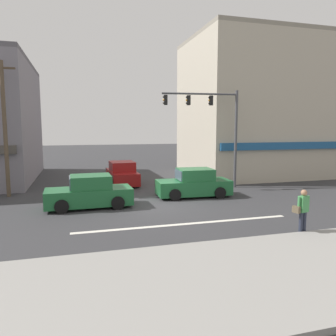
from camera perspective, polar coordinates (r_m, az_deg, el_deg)
ground_plane at (r=16.65m, az=-0.77°, el=-6.38°), size 120.00×120.00×0.00m
lane_marking_stripe at (r=13.42m, az=3.15°, el=-9.70°), size 9.00×0.24×0.01m
sidewalk_curb at (r=9.11m, az=13.90°, el=-17.74°), size 40.00×5.00×0.16m
building_right_corner at (r=28.20m, az=15.04°, el=10.05°), size 10.84×8.89×10.93m
street_tree at (r=25.31m, az=12.01°, el=6.67°), size 3.09×3.09×5.34m
utility_pole_near_left at (r=20.26m, az=-26.54°, el=6.36°), size 1.40×0.22×7.47m
utility_pole_far_right at (r=27.11m, az=11.08°, el=6.85°), size 1.40×0.22×7.38m
traffic_light_mast at (r=21.11m, az=8.44°, el=8.15°), size 4.87×0.73×6.20m
sedan_parked_curbside at (r=22.58m, az=-8.01°, el=-1.06°), size 1.99×4.16×1.58m
sedan_crossing_center at (r=18.49m, az=4.50°, el=-2.80°), size 4.18×2.05×1.58m
sedan_crossing_leftbound at (r=16.40m, az=-13.53°, el=-4.25°), size 4.14×1.96×1.58m
pedestrian_foreground_with_bag at (r=12.78m, az=22.40°, el=-6.68°), size 0.69×0.34×1.67m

